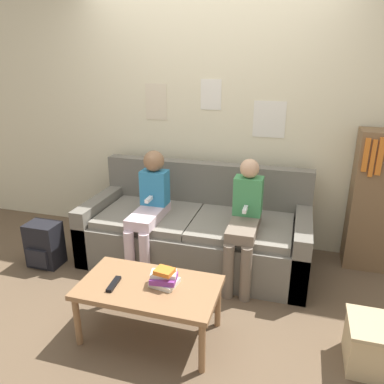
{
  "coord_description": "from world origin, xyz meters",
  "views": [
    {
      "loc": [
        0.86,
        -2.51,
        1.85
      ],
      "look_at": [
        0.0,
        0.43,
        0.74
      ],
      "focal_mm": 35.0,
      "sensor_mm": 36.0,
      "label": 1
    }
  ],
  "objects_px": {
    "person_left": "(149,204)",
    "backpack": "(44,245)",
    "bookshelf": "(372,201)",
    "storage_box": "(379,346)",
    "coffee_table": "(149,291)",
    "tv_remote": "(114,284)",
    "couch": "(196,232)",
    "person_right": "(245,218)"
  },
  "relations": [
    {
      "from": "coffee_table",
      "to": "backpack",
      "type": "height_order",
      "value": "backpack"
    },
    {
      "from": "person_left",
      "to": "backpack",
      "type": "distance_m",
      "value": 1.07
    },
    {
      "from": "person_right",
      "to": "storage_box",
      "type": "height_order",
      "value": "person_right"
    },
    {
      "from": "tv_remote",
      "to": "backpack",
      "type": "height_order",
      "value": "tv_remote"
    },
    {
      "from": "storage_box",
      "to": "backpack",
      "type": "xyz_separation_m",
      "value": [
        -2.78,
        0.48,
        0.05
      ]
    },
    {
      "from": "couch",
      "to": "coffee_table",
      "type": "bearing_deg",
      "value": -91.11
    },
    {
      "from": "couch",
      "to": "backpack",
      "type": "distance_m",
      "value": 1.42
    },
    {
      "from": "person_left",
      "to": "storage_box",
      "type": "height_order",
      "value": "person_left"
    },
    {
      "from": "person_right",
      "to": "tv_remote",
      "type": "height_order",
      "value": "person_right"
    },
    {
      "from": "bookshelf",
      "to": "backpack",
      "type": "bearing_deg",
      "value": -163.53
    },
    {
      "from": "couch",
      "to": "backpack",
      "type": "height_order",
      "value": "couch"
    },
    {
      "from": "bookshelf",
      "to": "storage_box",
      "type": "height_order",
      "value": "bookshelf"
    },
    {
      "from": "tv_remote",
      "to": "backpack",
      "type": "relative_size",
      "value": 0.41
    },
    {
      "from": "person_left",
      "to": "backpack",
      "type": "height_order",
      "value": "person_left"
    },
    {
      "from": "bookshelf",
      "to": "backpack",
      "type": "xyz_separation_m",
      "value": [
        -2.86,
        -0.84,
        -0.43
      ]
    },
    {
      "from": "backpack",
      "to": "bookshelf",
      "type": "bearing_deg",
      "value": 16.47
    },
    {
      "from": "person_left",
      "to": "backpack",
      "type": "xyz_separation_m",
      "value": [
        -0.95,
        -0.29,
        -0.4
      ]
    },
    {
      "from": "tv_remote",
      "to": "storage_box",
      "type": "distance_m",
      "value": 1.73
    },
    {
      "from": "couch",
      "to": "storage_box",
      "type": "bearing_deg",
      "value": -34.0
    },
    {
      "from": "bookshelf",
      "to": "storage_box",
      "type": "distance_m",
      "value": 1.41
    },
    {
      "from": "person_left",
      "to": "backpack",
      "type": "relative_size",
      "value": 2.55
    },
    {
      "from": "storage_box",
      "to": "coffee_table",
      "type": "bearing_deg",
      "value": -175.17
    },
    {
      "from": "coffee_table",
      "to": "couch",
      "type": "bearing_deg",
      "value": 88.89
    },
    {
      "from": "bookshelf",
      "to": "storage_box",
      "type": "bearing_deg",
      "value": -93.15
    },
    {
      "from": "coffee_table",
      "to": "tv_remote",
      "type": "bearing_deg",
      "value": -163.25
    },
    {
      "from": "tv_remote",
      "to": "couch",
      "type": "bearing_deg",
      "value": 74.08
    },
    {
      "from": "coffee_table",
      "to": "bookshelf",
      "type": "distance_m",
      "value": 2.14
    },
    {
      "from": "coffee_table",
      "to": "person_left",
      "type": "xyz_separation_m",
      "value": [
        -0.36,
        0.89,
        0.25
      ]
    },
    {
      "from": "person_left",
      "to": "storage_box",
      "type": "xyz_separation_m",
      "value": [
        1.83,
        -0.77,
        -0.45
      ]
    },
    {
      "from": "backpack",
      "to": "person_left",
      "type": "bearing_deg",
      "value": 16.91
    },
    {
      "from": "bookshelf",
      "to": "storage_box",
      "type": "relative_size",
      "value": 3.16
    },
    {
      "from": "person_left",
      "to": "bookshelf",
      "type": "height_order",
      "value": "bookshelf"
    },
    {
      "from": "storage_box",
      "to": "backpack",
      "type": "distance_m",
      "value": 2.82
    },
    {
      "from": "couch",
      "to": "tv_remote",
      "type": "bearing_deg",
      "value": -101.8
    },
    {
      "from": "person_left",
      "to": "tv_remote",
      "type": "xyz_separation_m",
      "value": [
        0.13,
        -0.96,
        -0.19
      ]
    },
    {
      "from": "storage_box",
      "to": "couch",
      "type": "bearing_deg",
      "value": 146.0
    },
    {
      "from": "coffee_table",
      "to": "person_left",
      "type": "relative_size",
      "value": 0.89
    },
    {
      "from": "bookshelf",
      "to": "coffee_table",
      "type": "bearing_deg",
      "value": -136.93
    },
    {
      "from": "person_right",
      "to": "bookshelf",
      "type": "bearing_deg",
      "value": 28.24
    },
    {
      "from": "person_left",
      "to": "tv_remote",
      "type": "height_order",
      "value": "person_left"
    },
    {
      "from": "person_right",
      "to": "backpack",
      "type": "bearing_deg",
      "value": -171.16
    },
    {
      "from": "tv_remote",
      "to": "person_right",
      "type": "bearing_deg",
      "value": 48.59
    }
  ]
}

